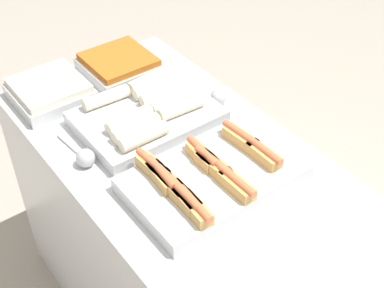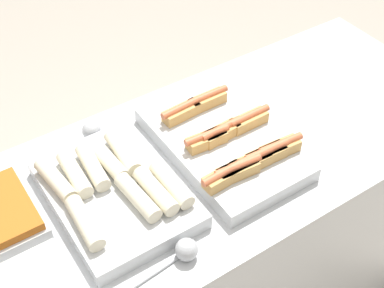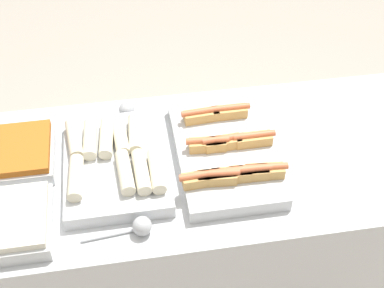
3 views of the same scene
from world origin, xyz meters
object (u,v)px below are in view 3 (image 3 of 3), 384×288
object	(u,v)px
tray_hotdogs	(224,152)
tray_side_back	(15,155)
tray_side_front	(8,224)
tray_wraps	(115,161)
serving_spoon_far	(125,110)
serving_spoon_near	(140,227)

from	to	relation	value
tray_hotdogs	tray_side_back	world-z (taller)	tray_hotdogs
tray_hotdogs	tray_side_front	world-z (taller)	tray_hotdogs
tray_hotdogs	tray_side_front	xyz separation A→B (m)	(-0.68, -0.19, -0.00)
tray_wraps	serving_spoon_far	xyz separation A→B (m)	(0.05, 0.26, -0.01)
serving_spoon_near	tray_wraps	bearing A→B (deg)	101.53
tray_wraps	serving_spoon_near	xyz separation A→B (m)	(0.05, -0.27, -0.01)
tray_hotdogs	serving_spoon_far	xyz separation A→B (m)	(-0.31, 0.27, -0.01)
tray_wraps	tray_side_front	size ratio (longest dim) A/B	1.78
tray_side_front	serving_spoon_near	size ratio (longest dim) A/B	1.20
serving_spoon_near	tray_side_front	bearing A→B (deg)	170.16
tray_hotdogs	serving_spoon_far	bearing A→B (deg)	138.36
tray_hotdogs	tray_side_front	distance (m)	0.70
tray_side_front	serving_spoon_far	bearing A→B (deg)	50.95
serving_spoon_near	tray_hotdogs	bearing A→B (deg)	39.85
tray_wraps	serving_spoon_near	distance (m)	0.27
tray_hotdogs	tray_side_back	xyz separation A→B (m)	(-0.68, 0.10, -0.00)
tray_side_back	serving_spoon_far	world-z (taller)	tray_side_back
tray_side_front	tray_hotdogs	bearing A→B (deg)	15.35
tray_side_front	tray_side_back	size ratio (longest dim) A/B	1.00
tray_hotdogs	tray_wraps	xyz separation A→B (m)	(-0.36, 0.01, 0.00)
tray_side_front	serving_spoon_far	size ratio (longest dim) A/B	1.28
tray_wraps	serving_spoon_far	bearing A→B (deg)	79.29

